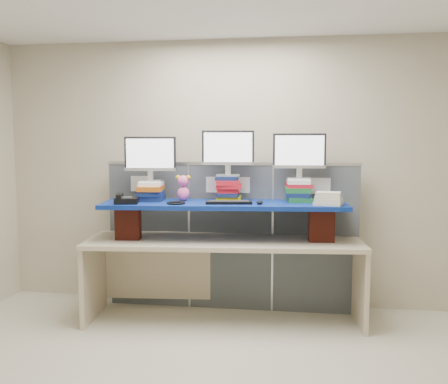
% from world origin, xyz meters
% --- Properties ---
extents(room, '(5.00, 4.00, 2.80)m').
position_xyz_m(room, '(0.00, 0.00, 1.40)').
color(room, beige).
rests_on(room, ground).
extents(cubicle_partition, '(2.60, 0.06, 1.53)m').
position_xyz_m(cubicle_partition, '(-0.00, 1.78, 0.77)').
color(cubicle_partition, '#484F55').
rests_on(cubicle_partition, ground).
extents(desk, '(2.69, 1.00, 0.80)m').
position_xyz_m(desk, '(-0.02, 1.43, 0.64)').
color(desk, beige).
rests_on(desk, ground).
extents(brick_pier_left, '(0.24, 0.15, 0.32)m').
position_xyz_m(brick_pier_left, '(-0.93, 1.30, 0.96)').
color(brick_pier_left, maroon).
rests_on(brick_pier_left, desk).
extents(brick_pier_right, '(0.24, 0.15, 0.32)m').
position_xyz_m(brick_pier_right, '(0.91, 1.46, 0.96)').
color(brick_pier_right, maroon).
rests_on(brick_pier_right, desk).
extents(blue_board, '(2.37, 0.78, 0.04)m').
position_xyz_m(blue_board, '(-0.02, 1.43, 1.14)').
color(blue_board, navy).
rests_on(blue_board, brick_pier_left).
extents(book_stack_left, '(0.29, 0.32, 0.19)m').
position_xyz_m(book_stack_left, '(-0.75, 1.48, 1.25)').
color(book_stack_left, navy).
rests_on(book_stack_left, blue_board).
extents(book_stack_center, '(0.28, 0.32, 0.25)m').
position_xyz_m(book_stack_center, '(0.01, 1.56, 1.28)').
color(book_stack_center, gold).
rests_on(book_stack_center, blue_board).
extents(book_stack_right, '(0.27, 0.32, 0.22)m').
position_xyz_m(book_stack_right, '(0.68, 1.61, 1.27)').
color(book_stack_right, '#1C6B30').
rests_on(book_stack_right, blue_board).
extents(monitor_left, '(0.51, 0.16, 0.44)m').
position_xyz_m(monitor_left, '(-0.76, 1.48, 1.60)').
color(monitor_left, '#B6B6BC').
rests_on(monitor_left, book_stack_left).
extents(monitor_center, '(0.51, 0.16, 0.44)m').
position_xyz_m(monitor_center, '(0.00, 1.55, 1.66)').
color(monitor_center, '#B6B6BC').
rests_on(monitor_center, book_stack_center).
extents(monitor_right, '(0.51, 0.16, 0.44)m').
position_xyz_m(monitor_right, '(0.69, 1.61, 1.63)').
color(monitor_right, '#B6B6BC').
rests_on(monitor_right, book_stack_right).
extents(keyboard, '(0.45, 0.20, 0.03)m').
position_xyz_m(keyboard, '(0.04, 1.34, 1.17)').
color(keyboard, black).
rests_on(keyboard, blue_board).
extents(mouse, '(0.08, 0.11, 0.03)m').
position_xyz_m(mouse, '(0.33, 1.35, 1.18)').
color(mouse, black).
rests_on(mouse, blue_board).
extents(desk_phone, '(0.25, 0.24, 0.09)m').
position_xyz_m(desk_phone, '(-0.92, 1.22, 1.19)').
color(desk_phone, black).
rests_on(desk_phone, blue_board).
extents(headset, '(0.22, 0.22, 0.02)m').
position_xyz_m(headset, '(-0.44, 1.25, 1.17)').
color(headset, black).
rests_on(headset, blue_board).
extents(plush_toy, '(0.15, 0.11, 0.25)m').
position_xyz_m(plush_toy, '(-0.43, 1.50, 1.29)').
color(plush_toy, pink).
rests_on(plush_toy, blue_board).
extents(binder_stack, '(0.28, 0.25, 0.12)m').
position_xyz_m(binder_stack, '(0.96, 1.39, 1.22)').
color(binder_stack, beige).
rests_on(binder_stack, blue_board).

